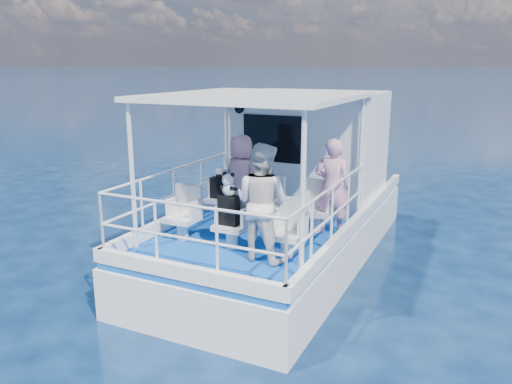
% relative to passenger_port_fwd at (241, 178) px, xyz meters
% --- Properties ---
extents(ground, '(2000.00, 2000.00, 0.00)m').
position_rel_passenger_port_fwd_xyz_m(ground, '(0.53, -0.24, -1.67)').
color(ground, '#071837').
rests_on(ground, ground).
extents(hull, '(3.00, 7.00, 1.60)m').
position_rel_passenger_port_fwd_xyz_m(hull, '(0.53, 0.76, -1.67)').
color(hull, white).
rests_on(hull, ground).
extents(deck, '(2.90, 6.90, 0.10)m').
position_rel_passenger_port_fwd_xyz_m(deck, '(0.53, 0.76, -0.82)').
color(deck, '#0B409C').
rests_on(deck, hull).
extents(cabin, '(2.85, 2.00, 2.20)m').
position_rel_passenger_port_fwd_xyz_m(cabin, '(0.53, 2.06, 0.33)').
color(cabin, white).
rests_on(cabin, deck).
extents(canopy, '(3.00, 3.20, 0.08)m').
position_rel_passenger_port_fwd_xyz_m(canopy, '(0.53, -0.44, 1.47)').
color(canopy, white).
rests_on(canopy, cabin).
extents(canopy_posts, '(2.77, 2.97, 2.20)m').
position_rel_passenger_port_fwd_xyz_m(canopy_posts, '(0.53, -0.49, 0.33)').
color(canopy_posts, white).
rests_on(canopy_posts, deck).
extents(railings, '(2.84, 3.59, 1.00)m').
position_rel_passenger_port_fwd_xyz_m(railings, '(0.53, -0.81, -0.27)').
color(railings, white).
rests_on(railings, deck).
extents(seat_port_fwd, '(0.48, 0.46, 0.38)m').
position_rel_passenger_port_fwd_xyz_m(seat_port_fwd, '(-0.37, -0.04, -0.58)').
color(seat_port_fwd, silver).
rests_on(seat_port_fwd, deck).
extents(seat_center_fwd, '(0.48, 0.46, 0.38)m').
position_rel_passenger_port_fwd_xyz_m(seat_center_fwd, '(0.53, -0.04, -0.58)').
color(seat_center_fwd, silver).
rests_on(seat_center_fwd, deck).
extents(seat_stbd_fwd, '(0.48, 0.46, 0.38)m').
position_rel_passenger_port_fwd_xyz_m(seat_stbd_fwd, '(1.43, -0.04, -0.58)').
color(seat_stbd_fwd, silver).
rests_on(seat_stbd_fwd, deck).
extents(seat_port_aft, '(0.48, 0.46, 0.38)m').
position_rel_passenger_port_fwd_xyz_m(seat_port_aft, '(-0.37, -1.34, -0.58)').
color(seat_port_aft, silver).
rests_on(seat_port_aft, deck).
extents(seat_center_aft, '(0.48, 0.46, 0.38)m').
position_rel_passenger_port_fwd_xyz_m(seat_center_aft, '(0.53, -1.34, -0.58)').
color(seat_center_aft, silver).
rests_on(seat_center_aft, deck).
extents(seat_stbd_aft, '(0.48, 0.46, 0.38)m').
position_rel_passenger_port_fwd_xyz_m(seat_stbd_aft, '(1.43, -1.34, -0.58)').
color(seat_stbd_aft, silver).
rests_on(seat_stbd_aft, deck).
extents(passenger_port_fwd, '(0.65, 0.52, 1.54)m').
position_rel_passenger_port_fwd_xyz_m(passenger_port_fwd, '(0.00, 0.00, 0.00)').
color(passenger_port_fwd, pink).
rests_on(passenger_port_fwd, deck).
extents(passenger_stbd_fwd, '(0.64, 0.47, 1.59)m').
position_rel_passenger_port_fwd_xyz_m(passenger_stbd_fwd, '(1.67, 0.00, 0.02)').
color(passenger_stbd_fwd, pink).
rests_on(passenger_stbd_fwd, deck).
extents(passenger_stbd_aft, '(0.90, 0.74, 1.69)m').
position_rel_passenger_port_fwd_xyz_m(passenger_stbd_aft, '(1.12, -1.54, 0.07)').
color(passenger_stbd_aft, silver).
rests_on(passenger_stbd_aft, deck).
extents(backpack_port, '(0.29, 0.16, 0.38)m').
position_rel_passenger_port_fwd_xyz_m(backpack_port, '(-0.41, -0.09, -0.20)').
color(backpack_port, black).
rests_on(backpack_port, seat_port_fwd).
extents(backpack_center, '(0.30, 0.17, 0.45)m').
position_rel_passenger_port_fwd_xyz_m(backpack_center, '(0.50, -1.38, -0.17)').
color(backpack_center, black).
rests_on(backpack_center, seat_center_aft).
extents(compact_camera, '(0.10, 0.06, 0.06)m').
position_rel_passenger_port_fwd_xyz_m(compact_camera, '(-0.39, -0.10, 0.02)').
color(compact_camera, black).
rests_on(compact_camera, backpack_port).
extents(panda, '(0.23, 0.19, 0.35)m').
position_rel_passenger_port_fwd_xyz_m(panda, '(0.50, -1.37, 0.23)').
color(panda, white).
rests_on(panda, backpack_center).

